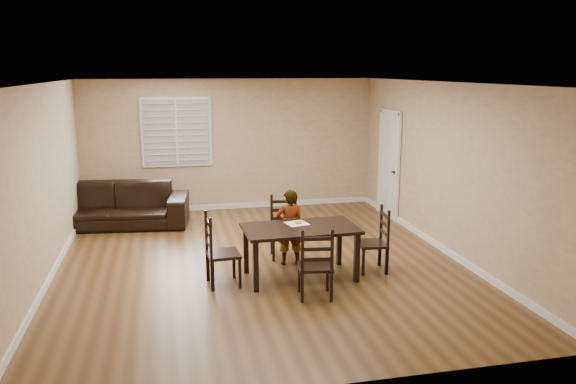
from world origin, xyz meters
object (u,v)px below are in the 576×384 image
at_px(chair_far, 316,268).
at_px(donut, 298,222).
at_px(chair_left, 214,253).
at_px(sofa, 113,205).
at_px(dining_table, 300,233).
at_px(chair_right, 380,242).
at_px(child, 290,227).
at_px(chair_near, 284,228).

xyz_separation_m(chair_far, donut, (0.00, 1.01, 0.33)).
bearing_deg(chair_left, sofa, 20.71).
xyz_separation_m(dining_table, chair_right, (1.20, 0.03, -0.22)).
xyz_separation_m(child, sofa, (-2.78, 2.77, -0.17)).
bearing_deg(chair_right, chair_left, -82.65).
height_order(chair_right, donut, chair_right).
distance_m(chair_right, donut, 1.24).
relative_size(chair_far, donut, 9.24).
height_order(chair_near, chair_far, chair_near).
bearing_deg(chair_right, chair_near, -123.19).
relative_size(chair_right, donut, 9.19).
bearing_deg(chair_far, chair_left, -24.83).
bearing_deg(sofa, dining_table, -42.88).
bearing_deg(chair_left, dining_table, -92.18).
bearing_deg(chair_right, donut, -91.69).
distance_m(chair_left, donut, 1.28).
bearing_deg(donut, sofa, 131.68).
relative_size(donut, sofa, 0.04).
xyz_separation_m(chair_far, child, (-0.03, 1.41, 0.14)).
height_order(chair_right, child, child).
xyz_separation_m(chair_right, child, (-1.22, 0.54, 0.15)).
height_order(chair_far, chair_right, chair_far).
xyz_separation_m(chair_far, chair_right, (1.19, 0.86, -0.00)).
xyz_separation_m(chair_far, sofa, (-2.81, 4.18, -0.03)).
distance_m(dining_table, chair_far, 0.86).
bearing_deg(chair_far, dining_table, -81.31).
bearing_deg(sofa, child, -37.73).
distance_m(dining_table, child, 0.58).
bearing_deg(chair_near, sofa, 146.45).
distance_m(child, sofa, 3.93).
relative_size(chair_near, child, 0.84).
xyz_separation_m(child, donut, (0.03, -0.39, 0.19)).
height_order(dining_table, child, child).
xyz_separation_m(dining_table, sofa, (-2.80, 3.34, -0.25)).
bearing_deg(sofa, chair_left, -57.69).
bearing_deg(donut, chair_near, 92.22).
bearing_deg(child, sofa, -41.90).
distance_m(chair_far, sofa, 5.03).
bearing_deg(chair_near, chair_right, -32.29).
bearing_deg(chair_left, chair_near, -52.94).
relative_size(child, donut, 11.18).
distance_m(chair_left, child, 1.35).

